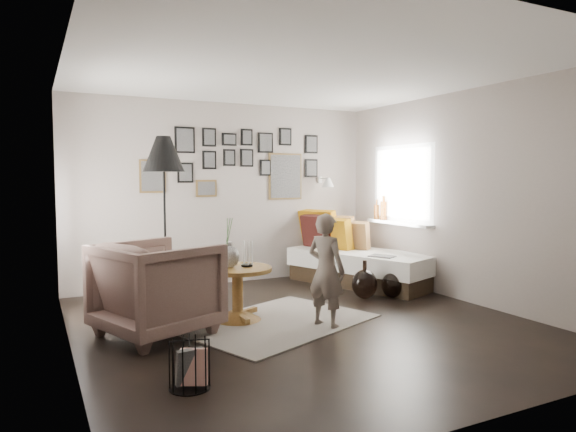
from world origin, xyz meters
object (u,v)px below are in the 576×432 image
vase (230,252)px  child (326,270)px  floor_lamp (164,161)px  demijohn_small (393,285)px  demijohn_large (365,284)px  daybed (357,261)px  armchair (157,288)px  pedestal_table (238,296)px  magazine_basket (190,365)px

vase → child: size_ratio=0.45×
floor_lamp → demijohn_small: floor_lamp is taller
demijohn_large → vase: bearing=-173.9°
vase → demijohn_small: bearing=2.1°
demijohn_large → daybed: bearing=61.1°
floor_lamp → demijohn_large: (2.38, -0.55, -1.53)m
daybed → demijohn_small: (-0.12, -0.97, -0.16)m
armchair → demijohn_small: (3.03, 0.22, -0.29)m
daybed → armchair: bearing=-179.5°
pedestal_table → armchair: armchair is taller
vase → pedestal_table: bearing=-14.0°
magazine_basket → pedestal_table: bearing=57.7°
demijohn_small → child: (-1.42, -0.71, 0.42)m
demijohn_small → floor_lamp: bearing=166.3°
pedestal_table → magazine_basket: 1.78m
daybed → armchair: size_ratio=2.26×
armchair → floor_lamp: bearing=-39.6°
pedestal_table → child: child is taller
child → demijohn_small: bearing=-88.3°
daybed → child: child is taller
daybed → demijohn_large: 0.98m
vase → daybed: size_ratio=0.23×
vase → armchair: (-0.80, -0.14, -0.28)m
magazine_basket → child: size_ratio=0.30×
pedestal_table → floor_lamp: 1.75m
floor_lamp → child: size_ratio=1.71×
armchair → magazine_basket: size_ratio=2.85×
vase → demijohn_large: size_ratio=1.08×
pedestal_table → demijohn_small: bearing=2.7°
magazine_basket → child: child is taller
pedestal_table → child: bearing=-39.8°
floor_lamp → demijohn_small: (2.73, -0.67, -1.56)m
floor_lamp → pedestal_table: bearing=-52.8°
magazine_basket → vase: bearing=60.3°
armchair → demijohn_large: armchair is taller
daybed → pedestal_table: bearing=-174.9°
vase → demijohn_large: vase is taller
child → armchair: bearing=47.9°
floor_lamp → demijohn_large: 2.89m
armchair → magazine_basket: (-0.08, -1.39, -0.29)m
magazine_basket → floor_lamp: bearing=80.8°
vase → armchair: size_ratio=0.52×
magazine_basket → demijohn_large: bearing=32.1°
daybed → floor_lamp: floor_lamp is taller
floor_lamp → demijohn_large: floor_lamp is taller
demijohn_large → demijohn_small: (0.35, -0.12, -0.02)m
demijohn_large → child: child is taller
pedestal_table → daybed: size_ratio=0.32×
demijohn_small → child: child is taller
demijohn_small → child: 1.64m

